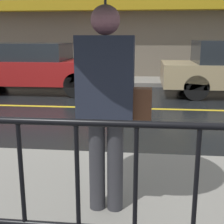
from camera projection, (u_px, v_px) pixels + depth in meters
name	position (u px, v px, depth m)	size (l,w,h in m)	color
ground_plane	(78.00, 107.00, 7.05)	(80.00, 80.00, 0.00)	black
sidewalk_far	(102.00, 81.00, 10.78)	(28.00, 1.70, 0.13)	gray
lane_marking	(78.00, 107.00, 7.05)	(25.20, 0.12, 0.01)	gold
building_storefront	(105.00, 13.00, 11.16)	(28.00, 0.85, 4.73)	#706656
car_red	(30.00, 67.00, 8.88)	(4.65, 1.73, 1.38)	maroon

